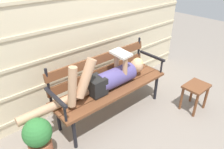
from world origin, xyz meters
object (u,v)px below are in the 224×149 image
object	(u,v)px
park_bench	(109,81)
reclining_person	(107,79)
potted_plant	(39,140)
footstool	(195,91)

from	to	relation	value
park_bench	reclining_person	world-z (taller)	reclining_person
potted_plant	reclining_person	bearing A→B (deg)	6.77
potted_plant	park_bench	bearing A→B (deg)	9.90
park_bench	footstool	bearing A→B (deg)	-39.05
reclining_person	potted_plant	size ratio (longest dim) A/B	3.10
park_bench	footstool	size ratio (longest dim) A/B	4.14
reclining_person	footstool	world-z (taller)	reclining_person
park_bench	reclining_person	xyz separation A→B (m)	(-0.09, -0.07, 0.11)
footstool	potted_plant	size ratio (longest dim) A/B	0.70
footstool	potted_plant	distance (m)	2.09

